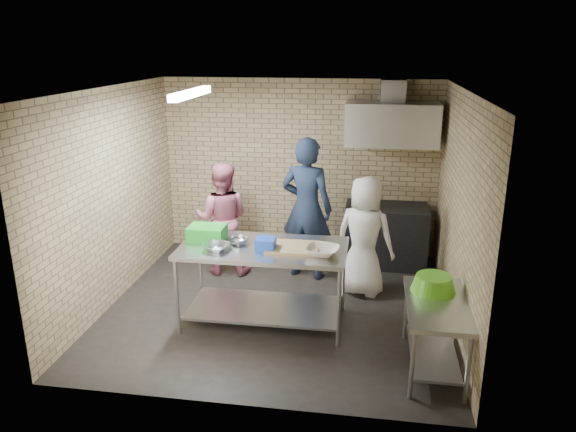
% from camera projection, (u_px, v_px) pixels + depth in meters
% --- Properties ---
extents(floor, '(4.20, 4.20, 0.00)m').
position_uv_depth(floor, '(278.00, 307.00, 6.95)').
color(floor, black).
rests_on(floor, ground).
extents(ceiling, '(4.20, 4.20, 0.00)m').
position_uv_depth(ceiling, '(276.00, 89.00, 6.13)').
color(ceiling, black).
rests_on(ceiling, ground).
extents(back_wall, '(4.20, 0.06, 2.70)m').
position_uv_depth(back_wall, '(299.00, 168.00, 8.42)').
color(back_wall, tan).
rests_on(back_wall, ground).
extents(front_wall, '(4.20, 0.06, 2.70)m').
position_uv_depth(front_wall, '(237.00, 271.00, 4.66)').
color(front_wall, tan).
rests_on(front_wall, ground).
extents(left_wall, '(0.06, 4.00, 2.70)m').
position_uv_depth(left_wall, '(112.00, 197.00, 6.85)').
color(left_wall, tan).
rests_on(left_wall, ground).
extents(right_wall, '(0.06, 4.00, 2.70)m').
position_uv_depth(right_wall, '(459.00, 213.00, 6.24)').
color(right_wall, tan).
rests_on(right_wall, ground).
extents(prep_table, '(1.92, 0.96, 0.96)m').
position_uv_depth(prep_table, '(264.00, 285.00, 6.44)').
color(prep_table, '#B6B9BD').
rests_on(prep_table, floor).
extents(side_counter, '(0.60, 1.20, 0.75)m').
position_uv_depth(side_counter, '(434.00, 335.00, 5.54)').
color(side_counter, silver).
rests_on(side_counter, floor).
extents(stove, '(1.20, 0.70, 0.90)m').
position_uv_depth(stove, '(385.00, 235.00, 8.17)').
color(stove, black).
rests_on(stove, floor).
extents(range_hood, '(1.30, 0.60, 0.60)m').
position_uv_depth(range_hood, '(392.00, 124.00, 7.72)').
color(range_hood, silver).
rests_on(range_hood, back_wall).
extents(hood_duct, '(0.35, 0.30, 0.30)m').
position_uv_depth(hood_duct, '(393.00, 91.00, 7.72)').
color(hood_duct, '#A5A8AD').
rests_on(hood_duct, back_wall).
extents(wall_shelf, '(0.80, 0.20, 0.04)m').
position_uv_depth(wall_shelf, '(412.00, 135.00, 7.91)').
color(wall_shelf, '#3F2B19').
rests_on(wall_shelf, back_wall).
extents(fluorescent_fixture, '(0.10, 1.25, 0.08)m').
position_uv_depth(fluorescent_fixture, '(191.00, 93.00, 6.29)').
color(fluorescent_fixture, white).
rests_on(fluorescent_fixture, ceiling).
extents(green_crate, '(0.43, 0.32, 0.17)m').
position_uv_depth(green_crate, '(207.00, 233.00, 6.48)').
color(green_crate, green).
rests_on(green_crate, prep_table).
extents(blue_tub, '(0.21, 0.21, 0.14)m').
position_uv_depth(blue_tub, '(266.00, 244.00, 6.17)').
color(blue_tub, blue).
rests_on(blue_tub, prep_table).
extents(cutting_board, '(0.59, 0.45, 0.03)m').
position_uv_depth(cutting_board, '(293.00, 247.00, 6.22)').
color(cutting_board, tan).
rests_on(cutting_board, prep_table).
extents(mixing_bowl_a, '(0.35, 0.35, 0.07)m').
position_uv_depth(mixing_bowl_a, '(216.00, 247.00, 6.17)').
color(mixing_bowl_a, silver).
rests_on(mixing_bowl_a, prep_table).
extents(mixing_bowl_b, '(0.27, 0.27, 0.07)m').
position_uv_depth(mixing_bowl_b, '(239.00, 241.00, 6.38)').
color(mixing_bowl_b, '#A9ACB0').
rests_on(mixing_bowl_b, prep_table).
extents(ceramic_bowl, '(0.43, 0.43, 0.09)m').
position_uv_depth(ceramic_bowl, '(323.00, 251.00, 6.04)').
color(ceramic_bowl, '#C5B39D').
rests_on(ceramic_bowl, prep_table).
extents(green_basin, '(0.46, 0.46, 0.17)m').
position_uv_depth(green_basin, '(433.00, 283.00, 5.64)').
color(green_basin, '#59C626').
rests_on(green_basin, side_counter).
extents(bottle_red, '(0.07, 0.07, 0.18)m').
position_uv_depth(bottle_red, '(395.00, 127.00, 7.91)').
color(bottle_red, '#B22619').
rests_on(bottle_red, wall_shelf).
extents(bottle_green, '(0.06, 0.06, 0.15)m').
position_uv_depth(bottle_green, '(423.00, 129.00, 7.86)').
color(bottle_green, green).
rests_on(bottle_green, wall_shelf).
extents(man_navy, '(0.82, 0.64, 2.00)m').
position_uv_depth(man_navy, '(307.00, 208.00, 7.59)').
color(man_navy, '#141B33').
rests_on(man_navy, floor).
extents(woman_pink, '(0.83, 0.67, 1.62)m').
position_uv_depth(woman_pink, '(222.00, 219.00, 7.78)').
color(woman_pink, '#C66984').
rests_on(woman_pink, floor).
extents(woman_white, '(0.90, 0.73, 1.59)m').
position_uv_depth(woman_white, '(365.00, 236.00, 7.11)').
color(woman_white, white).
rests_on(woman_white, floor).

